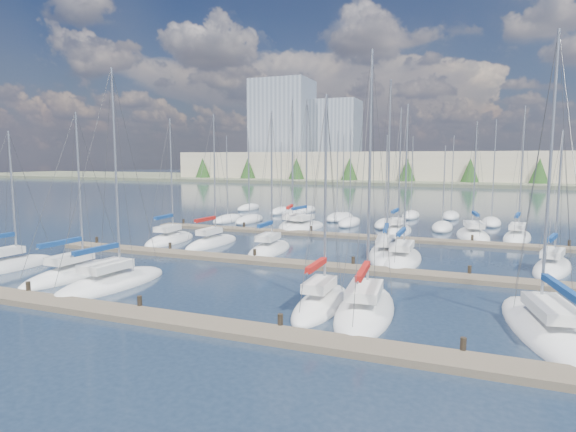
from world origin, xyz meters
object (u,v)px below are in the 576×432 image
at_px(sailboat_o, 304,227).
at_px(sailboat_r, 517,237).
at_px(sailboat_n, 291,226).
at_px(sailboat_i, 212,243).
at_px(sailboat_m, 552,268).
at_px(sailboat_b, 75,274).
at_px(sailboat_q, 473,235).
at_px(sailboat_a, 10,267).
at_px(sailboat_d, 321,304).
at_px(sailboat_l, 402,260).
at_px(sailboat_j, 269,250).
at_px(sailboat_e, 365,310).
at_px(sailboat_k, 386,254).
at_px(sailboat_f, 546,330).
at_px(sailboat_p, 397,231).
at_px(sailboat_h, 170,240).
at_px(sailboat_c, 112,283).

height_order(sailboat_o, sailboat_r, sailboat_o).
height_order(sailboat_n, sailboat_i, sailboat_n).
relative_size(sailboat_m, sailboat_b, 0.91).
bearing_deg(sailboat_r, sailboat_q, -167.31).
distance_m(sailboat_a, sailboat_d, 23.83).
bearing_deg(sailboat_l, sailboat_j, -179.72).
height_order(sailboat_q, sailboat_i, sailboat_i).
bearing_deg(sailboat_e, sailboat_i, 135.75).
bearing_deg(sailboat_e, sailboat_d, 171.24).
height_order(sailboat_m, sailboat_o, sailboat_o).
height_order(sailboat_q, sailboat_k, sailboat_k).
bearing_deg(sailboat_e, sailboat_a, 173.98).
distance_m(sailboat_m, sailboat_e, 17.81).
height_order(sailboat_l, sailboat_f, sailboat_f).
xyz_separation_m(sailboat_a, sailboat_p, (23.54, 27.41, 0.00)).
bearing_deg(sailboat_j, sailboat_i, 168.15).
bearing_deg(sailboat_l, sailboat_h, 176.97).
height_order(sailboat_b, sailboat_a, sailboat_b).
bearing_deg(sailboat_j, sailboat_e, -52.23).
xyz_separation_m(sailboat_k, sailboat_d, (-0.81, -15.14, 0.01)).
height_order(sailboat_o, sailboat_f, sailboat_o).
distance_m(sailboat_k, sailboat_j, 9.85).
distance_m(sailboat_e, sailboat_q, 28.43).
xyz_separation_m(sailboat_n, sailboat_q, (19.76, 0.37, -0.02)).
relative_size(sailboat_h, sailboat_p, 0.89).
bearing_deg(sailboat_l, sailboat_r, 58.22).
height_order(sailboat_q, sailboat_a, sailboat_q).
relative_size(sailboat_q, sailboat_i, 0.98).
distance_m(sailboat_e, sailboat_c, 16.15).
bearing_deg(sailboat_m, sailboat_l, -159.43).
distance_m(sailboat_h, sailboat_q, 30.43).
distance_m(sailboat_o, sailboat_j, 13.84).
bearing_deg(sailboat_a, sailboat_c, -0.58).
bearing_deg(sailboat_r, sailboat_c, -122.70).
height_order(sailboat_b, sailboat_j, sailboat_j).
relative_size(sailboat_n, sailboat_q, 1.24).
bearing_deg(sailboat_b, sailboat_j, 58.08).
distance_m(sailboat_b, sailboat_r, 40.29).
height_order(sailboat_m, sailboat_f, sailboat_f).
xyz_separation_m(sailboat_a, sailboat_r, (35.32, 27.88, 0.01)).
distance_m(sailboat_o, sailboat_n, 1.88).
bearing_deg(sailboat_o, sailboat_j, -74.08).
bearing_deg(sailboat_c, sailboat_l, 45.79).
xyz_separation_m(sailboat_e, sailboat_j, (-11.28, 13.27, 0.00)).
xyz_separation_m(sailboat_l, sailboat_q, (4.97, 14.60, -0.01)).
distance_m(sailboat_f, sailboat_j, 23.58).
distance_m(sailboat_l, sailboat_j, 11.23).
xyz_separation_m(sailboat_q, sailboat_k, (-6.57, -12.70, 0.01)).
relative_size(sailboat_l, sailboat_f, 0.89).
bearing_deg(sailboat_o, sailboat_r, 11.92).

